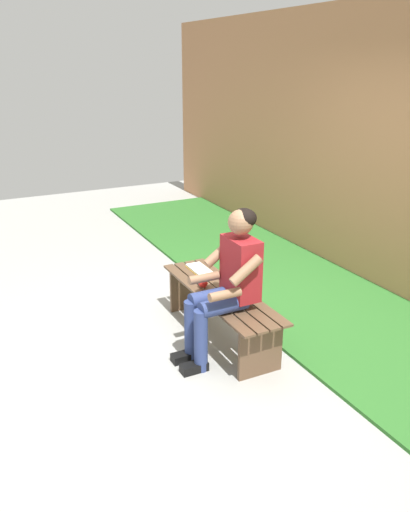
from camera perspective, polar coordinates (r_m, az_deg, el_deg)
name	(u,v)px	position (r m, az deg, el deg)	size (l,w,h in m)	color
ground_plane	(81,316)	(5.23, -13.53, -6.41)	(10.00, 7.00, 0.04)	#9E9E99
grass_strip	(348,303)	(5.46, 15.50, -5.01)	(9.00, 2.22, 0.03)	#2D6B28
brick_wall	(380,148)	(5.85, 18.73, 11.24)	(9.50, 0.24, 2.91)	#B27A51
bench_near	(220,303)	(4.52, 1.70, -5.20)	(1.55, 0.44, 0.45)	brown
person_seated	(227,280)	(4.10, 2.47, -2.64)	(0.50, 0.69, 1.26)	maroon
apple	(203,283)	(4.52, -0.22, -3.01)	(0.08, 0.08, 0.08)	red
book_open	(202,271)	(4.86, -0.38, -1.68)	(0.41, 0.16, 0.02)	white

